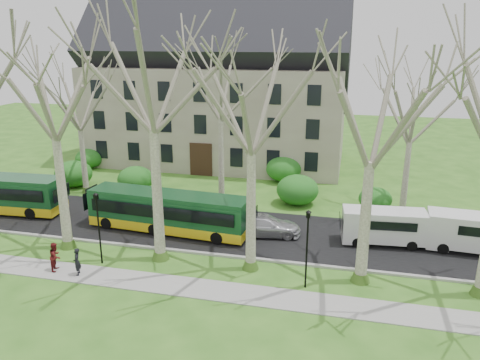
% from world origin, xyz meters
% --- Properties ---
extents(ground, '(120.00, 120.00, 0.00)m').
position_xyz_m(ground, '(0.00, 0.00, 0.00)').
color(ground, '#2F631C').
rests_on(ground, ground).
extents(sidewalk, '(70.00, 2.00, 0.06)m').
position_xyz_m(sidewalk, '(0.00, -2.50, 0.03)').
color(sidewalk, gray).
rests_on(sidewalk, ground).
extents(road, '(80.00, 8.00, 0.06)m').
position_xyz_m(road, '(0.00, 5.50, 0.03)').
color(road, black).
rests_on(road, ground).
extents(curb, '(80.00, 0.25, 0.14)m').
position_xyz_m(curb, '(0.00, 1.50, 0.07)').
color(curb, '#A5A39E').
rests_on(curb, ground).
extents(building, '(26.50, 12.20, 16.00)m').
position_xyz_m(building, '(-6.00, 24.00, 8.07)').
color(building, gray).
rests_on(building, ground).
extents(tree_row_verge, '(49.00, 7.00, 14.00)m').
position_xyz_m(tree_row_verge, '(0.00, 0.30, 7.00)').
color(tree_row_verge, gray).
rests_on(tree_row_verge, ground).
extents(tree_row_far, '(33.00, 7.00, 12.00)m').
position_xyz_m(tree_row_far, '(-1.33, 11.00, 6.00)').
color(tree_row_far, gray).
rests_on(tree_row_far, ground).
extents(lamp_row, '(36.22, 0.22, 4.30)m').
position_xyz_m(lamp_row, '(-0.00, -1.00, 2.57)').
color(lamp_row, black).
rests_on(lamp_row, ground).
extents(hedges, '(30.60, 8.60, 2.00)m').
position_xyz_m(hedges, '(-4.67, 14.00, 1.00)').
color(hedges, '#1D5719').
rests_on(hedges, ground).
extents(bus_follow, '(11.33, 3.18, 2.80)m').
position_xyz_m(bus_follow, '(-3.91, 4.40, 1.46)').
color(bus_follow, '#134421').
rests_on(bus_follow, road).
extents(sedan, '(5.06, 2.77, 1.39)m').
position_xyz_m(sedan, '(2.62, 5.20, 0.75)').
color(sedan, '#BCBCC1').
rests_on(sedan, road).
extents(van_a, '(5.32, 2.33, 2.26)m').
position_xyz_m(van_a, '(10.27, 5.64, 1.19)').
color(van_a, silver).
rests_on(van_a, road).
extents(van_b, '(5.56, 2.34, 2.37)m').
position_xyz_m(van_b, '(15.60, 5.72, 1.25)').
color(van_b, silver).
rests_on(van_b, road).
extents(pedestrian_a, '(0.57, 0.68, 1.57)m').
position_xyz_m(pedestrian_a, '(-6.53, -2.67, 0.85)').
color(pedestrian_a, black).
rests_on(pedestrian_a, sidewalk).
extents(pedestrian_b, '(0.80, 0.93, 1.67)m').
position_xyz_m(pedestrian_b, '(-8.03, -2.44, 0.89)').
color(pedestrian_b, '#5A1416').
rests_on(pedestrian_b, sidewalk).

